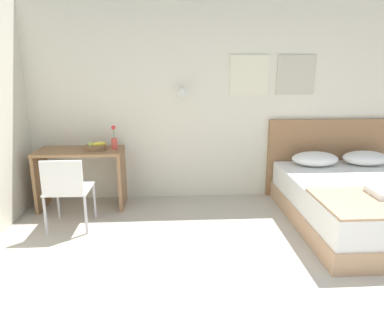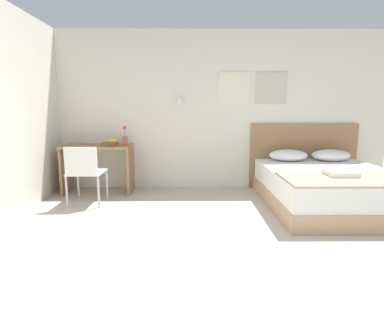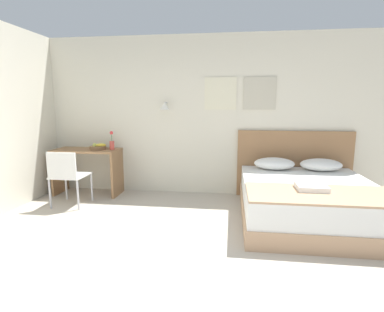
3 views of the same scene
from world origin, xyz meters
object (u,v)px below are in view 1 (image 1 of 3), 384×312
Objects in this scene: headboard at (330,157)px; pillow_right at (365,158)px; desk at (81,168)px; desk_chair at (66,187)px; fruit_bowl at (95,147)px; flower_vase at (114,141)px; bed at (367,204)px; pillow_left at (315,159)px.

headboard is 0.45m from pillow_right.
desk_chair is (0.01, -0.67, -0.02)m from desk.
headboard is at bearing 5.00° from fruit_bowl.
desk is at bearing 179.41° from fruit_bowl.
desk is at bearing -175.33° from headboard.
flower_vase reaches higher than desk_chair.
fruit_bowl reaches higher than desk.
headboard is at bearing 4.94° from flower_vase.
headboard is 1.68× the size of desk.
bed is 0.89m from pillow_right.
desk is (-3.80, 0.00, -0.08)m from pillow_right.
headboard is at bearing 140.90° from pillow_right.
desk is at bearing 167.80° from bed.
pillow_left is at bearing 115.16° from bed.
pillow_left is at bearing -0.00° from fruit_bowl.
flower_vase is (0.24, 0.02, 0.07)m from fruit_bowl.
pillow_left is 2.90m from fruit_bowl.
desk is at bearing 179.97° from pillow_right.
flower_vase is at bearing 179.59° from pillow_right.
fruit_bowl is at bearing 180.00° from pillow_right.
bed is at bearing -14.33° from flower_vase.
headboard is 3.46m from desk.
headboard is (0.00, 1.03, 0.29)m from bed.
bed is at bearing -1.31° from desk_chair.
headboard is 0.45m from pillow_left.
pillow_left is 3.16m from desk_chair.
headboard is 5.93× the size of flower_vase.
fruit_bowl is at bearing 180.00° from pillow_left.
desk reaches higher than pillow_right.
pillow_right is 2.21× the size of fruit_bowl.
flower_vase is (0.44, 0.02, 0.35)m from desk.
flower_vase reaches higher than fruit_bowl.
desk_chair is (-3.44, 0.08, 0.26)m from bed.
bed is 3.54m from desk.
desk is 0.67m from desk_chair.
desk_chair is (-3.09, -0.66, -0.10)m from pillow_left.
headboard reaches higher than desk_chair.
fruit_bowl reaches higher than pillow_right.
flower_vase is (0.44, 0.69, 0.37)m from desk_chair.
pillow_left is 1.00× the size of pillow_right.
desk_chair is 0.76m from fruit_bowl.
desk_chair reaches higher than desk.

